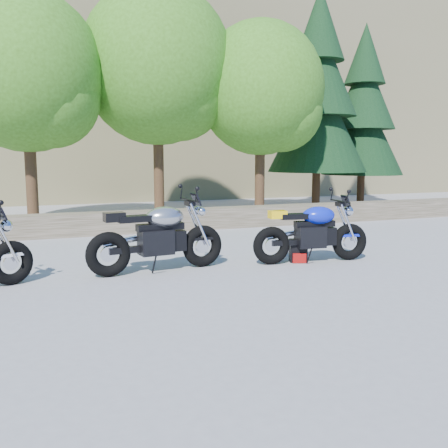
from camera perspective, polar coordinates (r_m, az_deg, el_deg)
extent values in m
plane|color=gray|center=(6.72, 1.48, -7.52)|extent=(90.00, 90.00, 0.00)
cube|color=#4D4633|center=(11.85, -8.74, 0.32)|extent=(22.00, 0.55, 0.50)
cube|color=olive|center=(34.90, -12.23, 17.08)|extent=(80.00, 30.00, 15.00)
cylinder|color=#382314|center=(13.19, -21.21, 6.14)|extent=(0.28, 0.28, 3.02)
sphere|color=#366817|center=(13.34, -21.71, 15.92)|extent=(3.67, 3.67, 3.67)
sphere|color=#366817|center=(12.96, -19.30, 13.39)|extent=(2.38, 2.38, 2.38)
cylinder|color=#382314|center=(13.98, -7.49, 7.35)|extent=(0.28, 0.28, 3.36)
sphere|color=#366817|center=(14.18, -7.68, 17.58)|extent=(4.08, 4.08, 4.08)
sphere|color=#366817|center=(13.92, -5.25, 14.81)|extent=(2.64, 2.64, 2.64)
cylinder|color=#382314|center=(14.34, 4.11, 6.51)|extent=(0.28, 0.28, 2.91)
sphere|color=#366817|center=(14.46, 4.20, 15.20)|extent=(3.54, 3.54, 3.54)
sphere|color=#366817|center=(14.34, 6.55, 12.72)|extent=(2.29, 2.29, 2.29)
cylinder|color=#382314|center=(16.65, 10.50, 5.29)|extent=(0.26, 0.26, 2.16)
cone|color=black|center=(16.67, 10.65, 11.48)|extent=(3.17, 3.17, 3.24)
cone|color=black|center=(16.85, 10.79, 16.86)|extent=(2.45, 2.45, 2.88)
cone|color=black|center=(17.14, 10.92, 21.62)|extent=(1.58, 1.58, 2.30)
cylinder|color=#382314|center=(18.38, 15.39, 4.99)|extent=(0.26, 0.26, 1.92)
cone|color=black|center=(18.38, 15.57, 9.98)|extent=(2.82, 2.82, 2.88)
cone|color=black|center=(18.49, 15.74, 14.34)|extent=(2.18, 2.18, 2.56)
cone|color=black|center=(18.68, 15.89, 18.23)|extent=(1.41, 1.41, 2.05)
torus|color=black|center=(8.03, -2.50, -2.52)|extent=(0.69, 0.24, 0.68)
torus|color=black|center=(7.53, -13.09, -3.40)|extent=(0.69, 0.24, 0.68)
cylinder|color=silver|center=(8.03, -2.50, -2.52)|extent=(0.24, 0.07, 0.23)
cylinder|color=silver|center=(7.53, -13.09, -3.40)|extent=(0.24, 0.07, 0.23)
cube|color=black|center=(7.72, -7.79, -2.05)|extent=(0.54, 0.37, 0.38)
cube|color=black|center=(7.71, -7.30, -0.31)|extent=(0.75, 0.25, 0.11)
ellipsoid|color=#AAABAF|center=(7.71, -6.80, 0.81)|extent=(0.65, 0.47, 0.32)
cube|color=black|center=(7.56, -10.10, 0.61)|extent=(0.55, 0.29, 0.09)
cube|color=black|center=(7.47, -12.43, 0.79)|extent=(0.32, 0.24, 0.14)
cylinder|color=black|center=(7.84, -3.94, 2.75)|extent=(0.11, 0.70, 0.03)
sphere|color=silver|center=(7.93, -2.80, 1.51)|extent=(0.19, 0.19, 0.19)
torus|color=black|center=(7.50, -23.16, -4.10)|extent=(0.63, 0.40, 0.62)
cylinder|color=silver|center=(7.50, -23.16, -4.10)|extent=(0.21, 0.13, 0.21)
sphere|color=silver|center=(7.40, -23.65, -0.18)|extent=(0.17, 0.17, 0.17)
torus|color=black|center=(8.80, 14.14, -1.99)|extent=(0.64, 0.23, 0.63)
torus|color=black|center=(8.22, 5.44, -2.47)|extent=(0.64, 0.23, 0.63)
cylinder|color=silver|center=(8.80, 14.14, -1.99)|extent=(0.22, 0.06, 0.22)
cylinder|color=silver|center=(8.22, 5.44, -2.47)|extent=(0.22, 0.06, 0.22)
cube|color=black|center=(8.46, 9.84, -1.44)|extent=(0.50, 0.35, 0.35)
cube|color=black|center=(8.45, 10.30, 0.03)|extent=(0.70, 0.23, 0.10)
ellipsoid|color=#0C1DC0|center=(8.47, 10.74, 0.97)|extent=(0.60, 0.44, 0.30)
cube|color=black|center=(8.29, 8.04, 0.88)|extent=(0.51, 0.27, 0.09)
cube|color=yellow|center=(8.17, 6.13, 1.10)|extent=(0.30, 0.23, 0.13)
cylinder|color=black|center=(8.62, 13.15, 2.53)|extent=(0.10, 0.65, 0.03)
sphere|color=silver|center=(8.71, 14.03, 1.45)|extent=(0.18, 0.18, 0.18)
cube|color=black|center=(8.49, 8.48, -3.02)|extent=(0.34, 0.28, 0.39)
cube|color=#960E0C|center=(8.40, 8.62, -3.89)|extent=(0.22, 0.11, 0.16)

